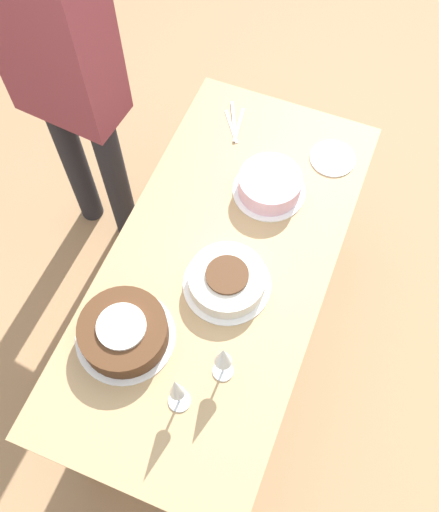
# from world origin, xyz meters

# --- Properties ---
(ground_plane) EXTENTS (12.00, 12.00, 0.00)m
(ground_plane) POSITION_xyz_m (0.00, 0.00, 0.00)
(ground_plane) COLOR #A87F56
(dining_table) EXTENTS (1.56, 0.74, 0.77)m
(dining_table) POSITION_xyz_m (0.00, 0.00, 0.64)
(dining_table) COLOR tan
(dining_table) RESTS_ON ground_plane
(cake_center_white) EXTENTS (0.30, 0.30, 0.08)m
(cake_center_white) POSITION_xyz_m (0.07, 0.05, 0.81)
(cake_center_white) COLOR white
(cake_center_white) RESTS_ON dining_table
(cake_front_chocolate) EXTENTS (0.32, 0.32, 0.10)m
(cake_front_chocolate) POSITION_xyz_m (0.36, -0.18, 0.82)
(cake_front_chocolate) COLOR white
(cake_front_chocolate) RESTS_ON dining_table
(cake_back_decorated) EXTENTS (0.27, 0.27, 0.08)m
(cake_back_decorated) POSITION_xyz_m (-0.34, 0.06, 0.81)
(cake_back_decorated) COLOR white
(cake_back_decorated) RESTS_ON dining_table
(wine_glass_near) EXTENTS (0.07, 0.07, 0.22)m
(wine_glass_near) POSITION_xyz_m (0.49, 0.06, 0.92)
(wine_glass_near) COLOR silver
(wine_glass_near) RESTS_ON dining_table
(wine_glass_far) EXTENTS (0.07, 0.07, 0.21)m
(wine_glass_far) POSITION_xyz_m (0.35, 0.15, 0.92)
(wine_glass_far) COLOR silver
(wine_glass_far) RESTS_ON dining_table
(dessert_plate_left) EXTENTS (0.17, 0.17, 0.01)m
(dessert_plate_left) POSITION_xyz_m (-0.57, 0.23, 0.78)
(dessert_plate_left) COLOR silver
(dessert_plate_left) RESTS_ON dining_table
(fork_pile) EXTENTS (0.19, 0.11, 0.01)m
(fork_pile) POSITION_xyz_m (-0.59, -0.17, 0.78)
(fork_pile) COLOR silver
(fork_pile) RESTS_ON dining_table
(person_cutting) EXTENTS (0.26, 0.42, 1.73)m
(person_cutting) POSITION_xyz_m (-0.39, -0.76, 1.05)
(person_cutting) COLOR #232328
(person_cutting) RESTS_ON ground_plane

